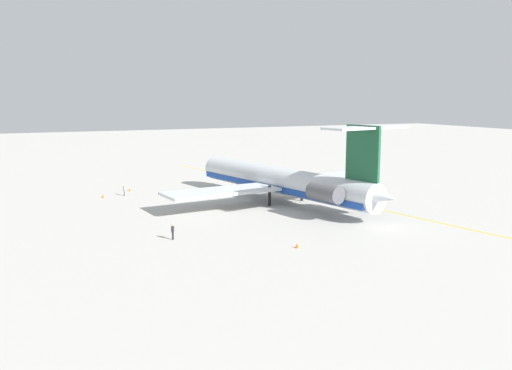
{
  "coord_description": "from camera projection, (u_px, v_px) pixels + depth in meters",
  "views": [
    {
      "loc": [
        -72.82,
        40.43,
        15.24
      ],
      "look_at": [
        -4.06,
        9.59,
        2.8
      ],
      "focal_mm": 37.33,
      "sensor_mm": 36.0,
      "label": 1
    }
  ],
  "objects": [
    {
      "name": "safety_cone_wingtip",
      "position": [
        130.0,
        189.0,
        87.63
      ],
      "size": [
        0.4,
        0.4,
        0.55
      ],
      "primitive_type": "cone",
      "color": "#EA590F",
      "rests_on": "ground"
    },
    {
      "name": "taxiway_centreline",
      "position": [
        327.0,
        198.0,
        81.68
      ],
      "size": [
        96.46,
        19.26,
        0.01
      ],
      "primitive_type": "cube",
      "rotation": [
        0.0,
        0.0,
        0.19
      ],
      "color": "gold",
      "rests_on": "ground"
    },
    {
      "name": "ground_crew_near_nose",
      "position": [
        173.0,
        230.0,
        57.45
      ],
      "size": [
        0.28,
        0.4,
        1.76
      ],
      "rotation": [
        0.0,
        0.0,
        3.63
      ],
      "color": "black",
      "rests_on": "ground"
    },
    {
      "name": "ground_crew_near_tail",
      "position": [
        288.0,
        173.0,
        101.55
      ],
      "size": [
        0.34,
        0.29,
        1.67
      ],
      "rotation": [
        0.0,
        0.0,
        5.4
      ],
      "color": "black",
      "rests_on": "ground"
    },
    {
      "name": "ground",
      "position": [
        301.0,
        195.0,
        84.36
      ],
      "size": [
        356.62,
        356.62,
        0.0
      ],
      "primitive_type": "plane",
      "color": "#B7B5AD"
    },
    {
      "name": "safety_cone_tail",
      "position": [
        297.0,
        245.0,
        54.42
      ],
      "size": [
        0.4,
        0.4,
        0.55
      ],
      "primitive_type": "cone",
      "color": "#EA590F",
      "rests_on": "ground"
    },
    {
      "name": "safety_cone_nose",
      "position": [
        103.0,
        196.0,
        81.56
      ],
      "size": [
        0.4,
        0.4,
        0.55
      ],
      "primitive_type": "cone",
      "color": "#EA590F",
      "rests_on": "ground"
    },
    {
      "name": "main_jetliner",
      "position": [
        286.0,
        181.0,
        77.01
      ],
      "size": [
        40.58,
        36.2,
        11.92
      ],
      "rotation": [
        0.0,
        0.0,
        0.22
      ],
      "color": "silver",
      "rests_on": "ground"
    },
    {
      "name": "ground_crew_portside",
      "position": [
        124.0,
        189.0,
        83.27
      ],
      "size": [
        0.44,
        0.28,
        1.76
      ],
      "rotation": [
        0.0,
        0.0,
        1.36
      ],
      "color": "black",
      "rests_on": "ground"
    }
  ]
}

